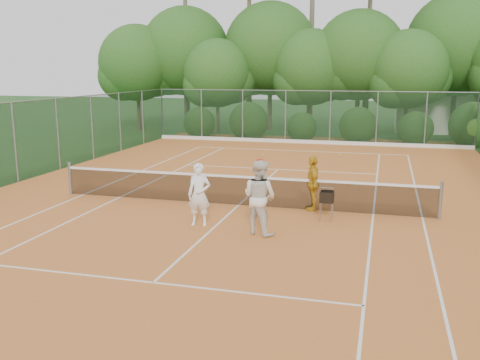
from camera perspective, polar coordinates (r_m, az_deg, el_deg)
name	(u,v)px	position (r m, az deg, el deg)	size (l,w,h in m)	color
ground	(238,206)	(16.75, -0.19, -2.81)	(120.00, 120.00, 0.00)	#1F4518
clay_court	(238,206)	(16.75, -0.19, -2.78)	(18.00, 36.00, 0.02)	#C9702E
club_building	(456,109)	(40.00, 22.08, 6.99)	(8.00, 5.00, 3.00)	beige
tennis_net	(238,190)	(16.62, -0.19, -1.04)	(11.97, 0.10, 1.10)	gray
player_white	(199,195)	(14.51, -4.37, -1.56)	(0.62, 0.41, 1.71)	white
player_center_grp	(260,197)	(13.71, 2.10, -1.81)	(1.16, 1.06, 1.98)	white
player_yellow	(312,183)	(16.20, 7.74, -0.33)	(0.97, 0.40, 1.66)	gold
ball_hopper	(327,197)	(15.18, 9.25, -1.84)	(0.37, 0.37, 0.84)	gray
stray_ball_a	(263,155)	(26.56, 2.49, 2.72)	(0.07, 0.07, 0.07)	#E8EF37
stray_ball_b	(338,148)	(29.27, 10.39, 3.37)	(0.07, 0.07, 0.07)	gold
stray_ball_c	(340,154)	(27.11, 10.62, 2.71)	(0.07, 0.07, 0.07)	#C7E735
court_markings	(238,205)	(16.74, -0.19, -2.74)	(11.03, 23.83, 0.01)	white
fence_back	(308,117)	(31.05, 7.22, 6.66)	(18.07, 0.07, 3.00)	#19381E
tropical_treeline	(343,55)	(35.98, 10.90, 12.96)	(32.10, 8.49, 15.03)	brown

